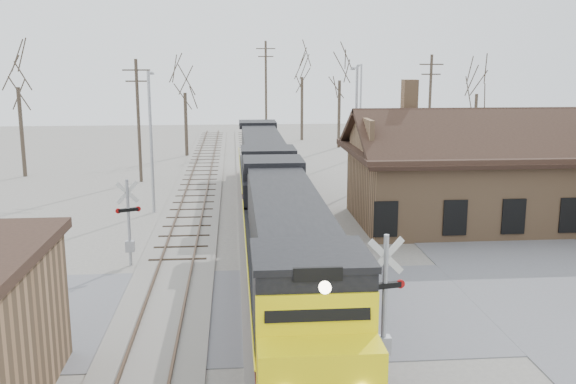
% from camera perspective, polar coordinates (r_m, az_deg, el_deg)
% --- Properties ---
extents(ground, '(140.00, 140.00, 0.00)m').
position_cam_1_polar(ground, '(23.89, -0.01, -10.35)').
color(ground, gray).
rests_on(ground, ground).
extents(road, '(60.00, 9.00, 0.03)m').
position_cam_1_polar(road, '(23.88, -0.01, -10.32)').
color(road, slate).
rests_on(road, ground).
extents(track_main, '(3.40, 90.00, 0.24)m').
position_cam_1_polar(track_main, '(38.17, -1.92, -1.84)').
color(track_main, gray).
rests_on(track_main, ground).
extents(track_siding, '(3.40, 90.00, 0.24)m').
position_cam_1_polar(track_siding, '(38.21, -8.67, -1.96)').
color(track_siding, gray).
rests_on(track_siding, ground).
extents(depot, '(15.20, 9.31, 7.90)m').
position_cam_1_polar(depot, '(37.37, 17.00, 1.03)').
color(depot, '#9B7450').
rests_on(depot, ground).
extents(locomotive_lead, '(2.89, 19.36, 4.30)m').
position_cam_1_polar(locomotive_lead, '(22.83, 0.06, -5.39)').
color(locomotive_lead, black).
rests_on(locomotive_lead, ground).
extents(locomotive_trailing, '(2.89, 19.36, 4.07)m').
position_cam_1_polar(locomotive_trailing, '(41.97, -2.24, 2.43)').
color(locomotive_trailing, black).
rests_on(locomotive_trailing, ground).
extents(crossbuck_near, '(1.20, 0.33, 4.22)m').
position_cam_1_polar(crossbuck_near, '(18.64, 8.54, -10.46)').
color(crossbuck_near, '#A5A8AD').
rests_on(crossbuck_near, ground).
extents(crossbuck_far, '(1.05, 0.51, 3.90)m').
position_cam_1_polar(crossbuck_far, '(29.04, -13.96, -2.88)').
color(crossbuck_far, '#A5A8AD').
rests_on(crossbuck_far, ground).
extents(streetlight_a, '(0.25, 2.04, 8.37)m').
position_cam_1_polar(streetlight_a, '(38.71, -12.07, 5.09)').
color(streetlight_a, '#A5A8AD').
rests_on(streetlight_a, ground).
extents(streetlight_b, '(0.25, 2.04, 8.56)m').
position_cam_1_polar(streetlight_b, '(43.94, 6.03, 6.15)').
color(streetlight_b, '#A5A8AD').
rests_on(streetlight_b, ground).
extents(streetlight_c, '(0.25, 2.04, 8.65)m').
position_cam_1_polar(streetlight_c, '(60.70, 6.44, 7.67)').
color(streetlight_c, '#A5A8AD').
rests_on(streetlight_c, ground).
extents(utility_pole_a, '(2.00, 0.24, 9.07)m').
position_cam_1_polar(utility_pole_a, '(48.90, -13.16, 6.39)').
color(utility_pole_a, '#382D23').
rests_on(utility_pole_a, ground).
extents(utility_pole_b, '(2.00, 0.24, 10.97)m').
position_cam_1_polar(utility_pole_b, '(68.21, -1.97, 8.88)').
color(utility_pole_b, '#382D23').
rests_on(utility_pole_b, ground).
extents(utility_pole_c, '(2.00, 0.24, 9.44)m').
position_cam_1_polar(utility_pole_c, '(55.03, 12.47, 7.16)').
color(utility_pole_c, '#382D23').
rests_on(utility_pole_c, ground).
extents(tree_a, '(4.64, 4.64, 11.36)m').
position_cam_1_polar(tree_a, '(53.86, -22.98, 9.80)').
color(tree_a, '#382D23').
rests_on(tree_a, ground).
extents(tree_b, '(3.98, 3.98, 9.76)m').
position_cam_1_polar(tree_b, '(61.84, -9.17, 9.60)').
color(tree_b, '#382D23').
rests_on(tree_b, ground).
extents(tree_c, '(4.76, 4.76, 11.65)m').
position_cam_1_polar(tree_c, '(73.35, 1.26, 11.09)').
color(tree_c, '#382D23').
rests_on(tree_c, ground).
extents(tree_d, '(4.64, 4.64, 11.36)m').
position_cam_1_polar(tree_d, '(67.09, 4.62, 10.83)').
color(tree_d, '#382D23').
rests_on(tree_d, ground).
extents(tree_e, '(3.89, 3.89, 9.52)m').
position_cam_1_polar(tree_e, '(64.52, 16.48, 9.20)').
color(tree_e, '#382D23').
rests_on(tree_e, ground).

